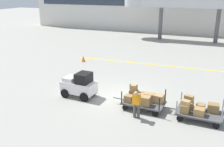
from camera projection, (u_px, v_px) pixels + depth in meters
ground_plane at (120, 96)px, 16.20m from camera, size 120.00×120.00×0.00m
apron_lead_line at (168, 66)px, 22.43m from camera, size 17.17×0.75×0.01m
terminal_building at (184, 0)px, 37.49m from camera, size 49.73×2.51×9.55m
baggage_tug at (79, 85)px, 15.97m from camera, size 2.14×1.30×1.58m
baggage_cart_lead at (143, 99)px, 14.41m from camera, size 3.03×1.49×1.23m
baggage_cart_middle at (197, 109)px, 13.27m from camera, size 3.03×1.49×1.11m
baggage_handler at (136, 103)px, 13.22m from camera, size 0.42×0.45×1.56m
safety_cone_near at (83, 59)px, 23.76m from camera, size 0.36×0.36×0.55m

